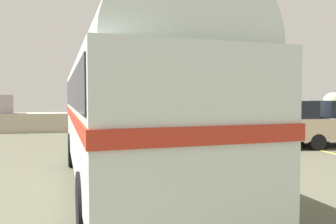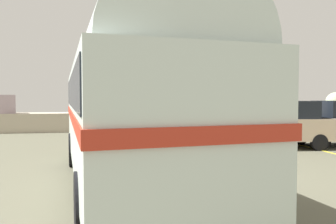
{
  "view_description": "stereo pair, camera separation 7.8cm",
  "coord_description": "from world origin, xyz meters",
  "views": [
    {
      "loc": [
        -2.37,
        -8.54,
        2.03
      ],
      "look_at": [
        -0.84,
        -0.23,
        1.65
      ],
      "focal_mm": 35.48,
      "sensor_mm": 36.0,
      "label": 1
    },
    {
      "loc": [
        -2.29,
        -8.55,
        2.03
      ],
      "look_at": [
        -0.84,
        -0.23,
        1.65
      ],
      "focal_mm": 35.48,
      "sensor_mm": 36.0,
      "label": 2
    }
  ],
  "objects": [
    {
      "name": "breakwater",
      "position": [
        0.09,
        11.8,
        0.66
      ],
      "size": [
        31.36,
        2.06,
        2.35
      ],
      "color": "#B5A893",
      "rests_on": "ground"
    },
    {
      "name": "lamp_post",
      "position": [
        1.21,
        7.34,
        3.46
      ],
      "size": [
        0.44,
        1.18,
        6.11
      ],
      "color": "#5B5B60",
      "rests_on": "ground"
    },
    {
      "name": "vintage_coach",
      "position": [
        -1.91,
        -1.06,
        2.05
      ],
      "size": [
        3.55,
        8.83,
        3.7
      ],
      "rotation": [
        0.0,
        0.0,
        0.13
      ],
      "color": "black",
      "rests_on": "ground"
    },
    {
      "name": "parked_car_nearest",
      "position": [
        4.3,
        3.54,
        0.97
      ],
      "size": [
        4.24,
        2.07,
        1.86
      ],
      "rotation": [
        0.0,
        0.0,
        1.48
      ],
      "color": "black",
      "rests_on": "ground"
    },
    {
      "name": "ground",
      "position": [
        0.0,
        0.0,
        0.01
      ],
      "size": [
        32.0,
        26.0,
        0.02
      ],
      "color": "#575645"
    }
  ]
}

